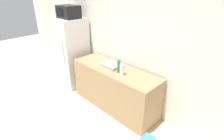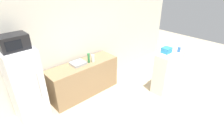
# 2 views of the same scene
# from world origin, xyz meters

# --- Properties ---
(wall_back) EXTENTS (8.00, 0.06, 2.60)m
(wall_back) POSITION_xyz_m (0.00, 2.67, 1.30)
(wall_back) COLOR silver
(wall_back) RESTS_ON ground_plane
(refrigerator) EXTENTS (0.58, 0.68, 1.66)m
(refrigerator) POSITION_xyz_m (-1.32, 2.28, 0.83)
(refrigerator) COLOR silver
(refrigerator) RESTS_ON ground_plane
(microwave) EXTENTS (0.48, 0.37, 0.27)m
(microwave) POSITION_xyz_m (-1.32, 2.28, 1.80)
(microwave) COLOR black
(microwave) RESTS_ON refrigerator
(counter) EXTENTS (1.87, 0.61, 0.88)m
(counter) POSITION_xyz_m (0.08, 2.30, 0.44)
(counter) COLOR #937551
(counter) RESTS_ON ground_plane
(sink_basin) EXTENTS (0.35, 0.32, 0.06)m
(sink_basin) POSITION_xyz_m (-0.02, 2.34, 0.91)
(sink_basin) COLOR #9EA3A8
(sink_basin) RESTS_ON counter
(bottle_tall) EXTENTS (0.06, 0.06, 0.25)m
(bottle_tall) POSITION_xyz_m (0.25, 2.24, 1.01)
(bottle_tall) COLOR #2D7F42
(bottle_tall) RESTS_ON counter
(bottle_short) EXTENTS (0.08, 0.08, 0.19)m
(bottle_short) POSITION_xyz_m (0.35, 2.21, 0.98)
(bottle_short) COLOR silver
(bottle_short) RESTS_ON counter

